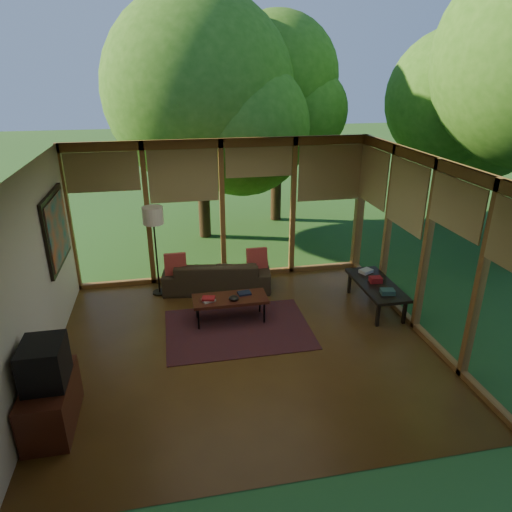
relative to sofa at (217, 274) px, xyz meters
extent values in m
plane|color=brown|center=(0.20, -2.00, -0.29)|extent=(5.50, 5.50, 0.00)
plane|color=silver|center=(0.20, -2.00, 2.41)|extent=(5.50, 5.50, 0.00)
cube|color=beige|center=(-2.55, -2.00, 1.06)|extent=(0.04, 5.00, 2.70)
cube|color=beige|center=(0.20, -4.50, 1.06)|extent=(5.50, 0.04, 2.70)
cube|color=olive|center=(0.20, 0.50, 1.06)|extent=(5.50, 0.12, 2.70)
cube|color=olive|center=(2.95, -2.00, 1.06)|extent=(0.12, 5.00, 2.70)
plane|color=#2C5A21|center=(8.20, 6.00, -0.30)|extent=(40.00, 40.00, 0.00)
cylinder|color=#352313|center=(0.05, 3.03, 1.89)|extent=(0.28, 0.28, 4.36)
sphere|color=#295914|center=(0.05, 3.03, 3.10)|extent=(4.24, 4.24, 4.24)
cylinder|color=#352313|center=(2.07, 4.06, 2.07)|extent=(0.28, 0.28, 4.71)
sphere|color=#295914|center=(2.07, 4.06, 3.38)|extent=(3.03, 3.03, 3.03)
cylinder|color=#352313|center=(6.21, 2.76, 1.75)|extent=(0.28, 0.28, 4.07)
sphere|color=#295914|center=(6.21, 2.76, 2.88)|extent=(3.34, 3.34, 3.34)
cube|color=maroon|center=(0.15, -1.52, -0.28)|extent=(2.27, 1.61, 0.01)
imported|color=#3A2E1D|center=(0.00, 0.00, 0.00)|extent=(2.06, 1.04, 0.57)
cube|color=maroon|center=(-0.75, -0.05, 0.29)|extent=(0.39, 0.21, 0.41)
cube|color=maroon|center=(0.75, -0.05, 0.28)|extent=(0.38, 0.20, 0.40)
cube|color=#B8B0A7|center=(-0.28, -1.28, 0.15)|extent=(0.23, 0.20, 0.03)
cube|color=maroon|center=(-0.28, -1.28, 0.18)|extent=(0.23, 0.19, 0.03)
cube|color=black|center=(0.32, -1.15, 0.15)|extent=(0.22, 0.18, 0.03)
ellipsoid|color=black|center=(0.12, -1.33, 0.17)|extent=(0.16, 0.16, 0.07)
cube|color=#4B1F14|center=(-2.27, -3.18, 0.01)|extent=(0.50, 1.00, 0.60)
cube|color=black|center=(-2.25, -3.18, 0.56)|extent=(0.45, 0.55, 0.50)
cube|color=#2F524B|center=(2.60, -1.65, 0.21)|extent=(0.24, 0.20, 0.08)
cube|color=maroon|center=(2.60, -1.20, 0.21)|extent=(0.22, 0.17, 0.09)
cube|color=#B8B0A7|center=(2.60, -0.80, 0.20)|extent=(0.27, 0.24, 0.06)
cylinder|color=black|center=(-1.07, 0.01, -0.27)|extent=(0.26, 0.26, 0.03)
cylinder|color=black|center=(-1.07, 0.01, 0.50)|extent=(0.03, 0.03, 1.52)
cylinder|color=beige|center=(-1.07, 0.01, 1.21)|extent=(0.36, 0.36, 0.30)
cube|color=#4B1F14|center=(0.07, -1.23, 0.11)|extent=(1.20, 0.50, 0.05)
cylinder|color=black|center=(-0.46, -1.41, -0.10)|extent=(0.03, 0.03, 0.38)
cylinder|color=black|center=(0.60, -1.41, -0.10)|extent=(0.03, 0.03, 0.38)
cylinder|color=black|center=(-0.46, -1.05, -0.10)|extent=(0.03, 0.03, 0.38)
cylinder|color=black|center=(0.60, -1.05, -0.10)|extent=(0.03, 0.03, 0.38)
cube|color=black|center=(2.60, -1.25, 0.14)|extent=(0.60, 1.40, 0.05)
cube|color=black|center=(2.37, -1.85, -0.09)|extent=(0.05, 0.05, 0.40)
cube|color=black|center=(2.83, -1.85, -0.09)|extent=(0.05, 0.05, 0.40)
cube|color=black|center=(2.37, -0.65, -0.09)|extent=(0.05, 0.05, 0.40)
cube|color=black|center=(2.83, -0.65, -0.09)|extent=(0.05, 0.05, 0.40)
cube|color=black|center=(-2.52, -0.60, 1.26)|extent=(0.05, 1.35, 1.15)
cube|color=#1A6977|center=(-2.49, -0.60, 1.26)|extent=(0.02, 1.20, 1.00)
camera|label=1|loc=(-0.77, -7.73, 3.56)|focal=32.00mm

